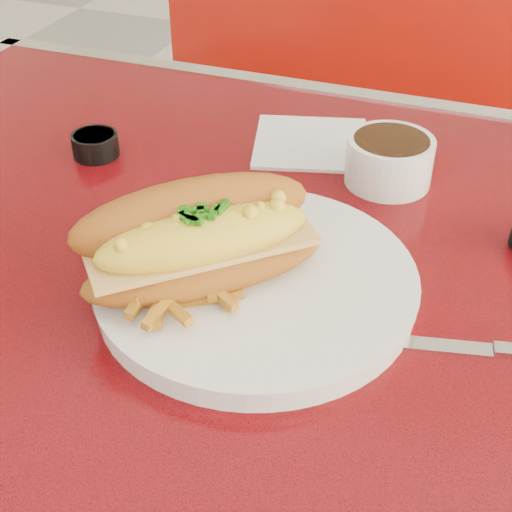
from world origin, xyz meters
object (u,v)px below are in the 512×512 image
(dinner_plate, at_px, (256,282))
(gravy_ramekin, at_px, (389,159))
(diner_table, at_px, (283,382))
(mac_hoagie, at_px, (200,239))
(knife, at_px, (482,349))
(sauce_cup_left, at_px, (95,144))
(fork, at_px, (202,273))
(booth_bench_far, at_px, (397,229))

(dinner_plate, relative_size, gravy_ramekin, 2.39)
(diner_table, xyz_separation_m, mac_hoagie, (-0.06, -0.07, 0.22))
(gravy_ramekin, height_order, knife, gravy_ramekin)
(sauce_cup_left, bearing_deg, fork, -40.43)
(dinner_plate, xyz_separation_m, fork, (-0.05, -0.01, 0.01))
(diner_table, height_order, sauce_cup_left, sauce_cup_left)
(diner_table, height_order, dinner_plate, dinner_plate)
(dinner_plate, relative_size, knife, 1.52)
(fork, relative_size, sauce_cup_left, 1.77)
(diner_table, height_order, booth_bench_far, booth_bench_far)
(mac_hoagie, height_order, sauce_cup_left, mac_hoagie)
(diner_table, bearing_deg, dinner_plate, -104.14)
(mac_hoagie, distance_m, knife, 0.25)
(dinner_plate, height_order, gravy_ramekin, gravy_ramekin)
(dinner_plate, distance_m, fork, 0.05)
(diner_table, relative_size, booth_bench_far, 1.03)
(knife, bearing_deg, mac_hoagie, 170.55)
(diner_table, bearing_deg, fork, -131.86)
(fork, bearing_deg, booth_bench_far, -37.40)
(dinner_plate, bearing_deg, diner_table, 75.86)
(sauce_cup_left, distance_m, knife, 0.50)
(diner_table, distance_m, fork, 0.20)
(diner_table, relative_size, sauce_cup_left, 18.66)
(diner_table, height_order, knife, knife)
(sauce_cup_left, xyz_separation_m, knife, (0.46, -0.18, -0.01))
(fork, distance_m, gravy_ramekin, 0.27)
(fork, bearing_deg, sauce_cup_left, 15.95)
(gravy_ramekin, relative_size, knife, 0.63)
(mac_hoagie, relative_size, sauce_cup_left, 3.44)
(dinner_plate, bearing_deg, fork, -161.78)
(gravy_ramekin, bearing_deg, sauce_cup_left, -170.01)
(booth_bench_far, distance_m, dinner_plate, 0.99)
(dinner_plate, xyz_separation_m, gravy_ramekin, (0.07, 0.23, 0.02))
(booth_bench_far, height_order, sauce_cup_left, booth_bench_far)
(booth_bench_far, xyz_separation_m, sauce_cup_left, (-0.28, -0.69, 0.50))
(dinner_plate, relative_size, mac_hoagie, 1.31)
(gravy_ramekin, xyz_separation_m, knife, (0.13, -0.24, -0.03))
(diner_table, relative_size, mac_hoagie, 5.42)
(dinner_plate, height_order, knife, dinner_plate)
(mac_hoagie, xyz_separation_m, fork, (-0.00, 0.00, -0.04))
(knife, bearing_deg, diner_table, 150.66)
(booth_bench_far, distance_m, fork, 1.01)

